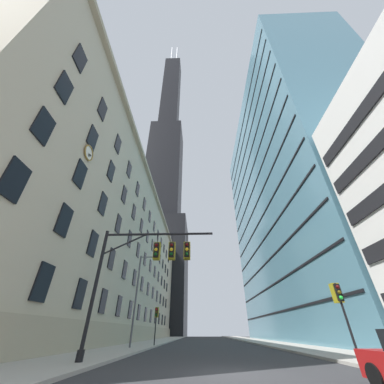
% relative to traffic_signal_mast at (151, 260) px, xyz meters
% --- Properties ---
extents(ground_plane, '(102.00, 160.00, 0.10)m').
position_rel_traffic_signal_mast_xyz_m(ground_plane, '(4.14, -2.12, -5.10)').
color(ground_plane, '#303033').
extents(sidewalk_left, '(5.00, 160.00, 0.15)m').
position_rel_traffic_signal_mast_xyz_m(sidewalk_left, '(-4.36, -2.12, -4.98)').
color(sidewalk_left, '#A8A399').
rests_on(sidewalk_left, ground).
extents(station_building, '(15.31, 74.27, 27.90)m').
position_rel_traffic_signal_mast_xyz_m(station_building, '(-14.18, 29.01, 8.87)').
color(station_building, '#BCAF93').
rests_on(station_building, ground).
extents(dark_skyscraper, '(24.88, 24.88, 209.54)m').
position_rel_traffic_signal_mast_xyz_m(dark_skyscraper, '(-14.87, 78.97, 55.52)').
color(dark_skyscraper, black).
rests_on(dark_skyscraper, ground).
extents(glass_office_midrise, '(15.07, 48.23, 53.05)m').
position_rel_traffic_signal_mast_xyz_m(glass_office_midrise, '(22.62, 28.39, 21.47)').
color(glass_office_midrise, teal).
rests_on(glass_office_midrise, ground).
extents(traffic_signal_mast, '(6.99, 0.63, 6.77)m').
position_rel_traffic_signal_mast_xyz_m(traffic_signal_mast, '(0.00, 0.00, 0.00)').
color(traffic_signal_mast, black).
rests_on(traffic_signal_mast, sidewalk_left).
extents(traffic_light_near_right, '(0.40, 0.63, 3.67)m').
position_rel_traffic_signal_mast_xyz_m(traffic_light_near_right, '(10.88, 0.84, -1.97)').
color(traffic_light_near_right, black).
rests_on(traffic_light_near_right, sidewalk_right).
extents(traffic_light_far_left, '(0.40, 0.63, 3.70)m').
position_rel_traffic_signal_mast_xyz_m(traffic_light_far_left, '(-2.20, 15.92, -1.94)').
color(traffic_light_far_left, black).
rests_on(traffic_light_far_left, sidewalk_left).
extents(street_lamppost, '(2.06, 0.32, 8.57)m').
position_rel_traffic_signal_mast_xyz_m(street_lamppost, '(-3.47, 11.56, 0.10)').
color(street_lamppost, '#47474C').
rests_on(street_lamppost, sidewalk_left).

